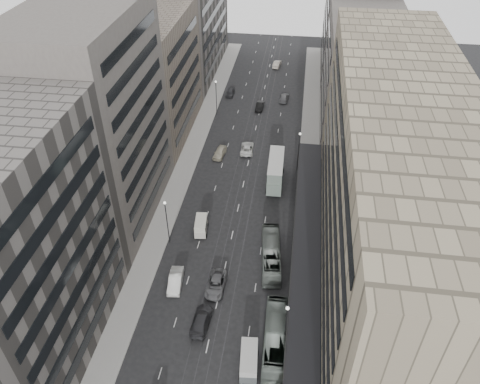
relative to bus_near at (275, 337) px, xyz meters
The scene contains 29 objects.
ground 9.81m from the bus_near, 151.49° to the left, with size 220.00×220.00×0.00m, color black.
sidewalk_right 42.29m from the bus_near, 85.25° to the left, with size 4.00×125.00×0.15m, color gray.
sidewalk_left 46.87m from the bus_near, 115.95° to the left, with size 4.00×125.00×0.15m, color gray.
department_store 22.46m from the bus_near, 44.24° to the left, with size 19.20×60.00×30.00m.
building_right_mid 59.01m from the bus_near, 77.07° to the left, with size 15.00×28.00×24.00m, color #534D48.
building_right_far 88.46m from the bus_near, 81.46° to the left, with size 15.00×32.00×28.00m, color #5B5652.
building_left_a 33.02m from the bus_near, behind, with size 15.00×28.00×30.00m, color #5B5652.
building_left_b 41.16m from the bus_near, 141.79° to the left, with size 15.00×26.00×34.00m, color #534D48.
building_left_c 59.84m from the bus_near, 120.66° to the left, with size 15.00×28.00×25.00m, color #665A4F.
building_left_d 89.69m from the bus_near, 109.74° to the left, with size 15.00×38.00×28.00m, color #5B5652.
lamp_right_near 3.80m from the bus_near, 17.74° to the right, with size 0.44×0.44×8.32m.
lamp_right_far 39.80m from the bus_near, 88.27° to the left, with size 0.44×0.44×8.32m.
lamp_left_near 24.90m from the bus_near, 137.60° to the left, with size 0.44×0.44×8.32m.
lamp_left_far 62.44m from the bus_near, 106.98° to the left, with size 0.44×0.44×8.32m.
bus_near is the anchor object (origin of this frame).
bus_far 14.66m from the bus_near, 96.91° to the left, with size 2.68×11.47×3.19m, color gray.
double_decker 34.92m from the bus_near, 94.46° to the left, with size 3.10×9.61×5.23m.
vw_microbus 4.58m from the bus_near, 129.28° to the right, with size 2.59×5.09×2.66m.
panel_van 23.93m from the bus_near, 124.70° to the left, with size 2.33×4.20×2.54m.
sedan_1 17.09m from the bus_near, 151.65° to the left, with size 1.82×5.21×1.72m, color white.
sedan_2 12.36m from the bus_near, 137.65° to the left, with size 2.61×5.65×1.57m, color #5B5B5D.
sedan_3 10.12m from the bus_near, 169.02° to the left, with size 2.30×5.67×1.64m, color #27272A.
sedan_4 44.82m from the bus_near, 108.88° to the left, with size 1.95×4.84×1.65m, color #BBB39B.
sedan_5 64.10m from the bus_near, 97.69° to the left, with size 1.63×4.67×1.54m, color black.
sedan_6 45.84m from the bus_near, 101.65° to the left, with size 2.48×5.38×1.50m, color white.
sedan_7 68.95m from the bus_near, 92.65° to the left, with size 2.04×5.01×1.45m, color #575759.
sedan_8 71.75m from the bus_near, 103.39° to the left, with size 1.79×4.45×1.52m, color #292A2C.
sedan_9 89.29m from the bus_near, 94.14° to the left, with size 1.72×4.92×1.62m, color #AEA090.
pedestrian 4.76m from the bus_near, 39.03° to the right, with size 0.58×0.38×1.60m, color black.
Camera 1 is at (8.97, -40.22, 52.37)m, focal length 35.00 mm.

